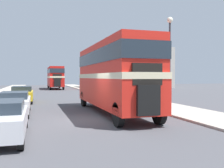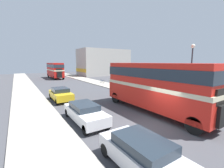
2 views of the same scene
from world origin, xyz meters
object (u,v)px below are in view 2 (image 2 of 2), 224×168
Objects in this scene: pedestrian_walking at (122,82)px; bicycle_on_pavement at (102,81)px; car_parked_near at (145,156)px; car_parked_far at (61,94)px; bus_distant at (55,69)px; car_parked_mid at (85,112)px; street_lamp at (191,67)px; double_decker_bus at (153,83)px.

bicycle_on_pavement is (-0.40, 6.38, -0.57)m from pedestrian_walking.
car_parked_near is 13.53m from car_parked_far.
bus_distant reaches higher than pedestrian_walking.
car_parked_mid is 15.37m from pedestrian_walking.
street_lamp is at bearing -98.75° from pedestrian_walking.
street_lamp reaches higher than car_parked_far.
double_decker_bus is 2.38× the size of car_parked_near.
bus_distant is 38.99m from car_parked_near.
car_parked_mid is at bearing -136.73° from pedestrian_walking.
double_decker_bus is 3.83m from street_lamp.
car_parked_mid is 0.80× the size of street_lamp.
car_parked_near is 2.74× the size of pedestrian_walking.
car_parked_near is at bearing -139.56° from double_decker_bus.
pedestrian_walking is 0.28× the size of street_lamp.
double_decker_bus is 1.09× the size of bus_distant.
car_parked_near is 10.38m from street_lamp.
pedestrian_walking is at bearing 15.90° from car_parked_far.
bus_distant is at bearing 110.85° from bicycle_on_pavement.
pedestrian_walking is 0.93× the size of bicycle_on_pavement.
car_parked_far is at bearing 89.66° from car_parked_near.
bicycle_on_pavement is at bearing 85.26° from street_lamp.
bus_distant reaches higher than car_parked_mid.
bus_distant is 32.90m from car_parked_mid.
car_parked_mid is at bearing -122.54° from bicycle_on_pavement.
double_decker_bus is at bearing 40.44° from car_parked_near.
car_parked_far is at bearing 132.55° from street_lamp.
bicycle_on_pavement is at bearing 64.93° from car_parked_near.
bicycle_on_pavement is 19.83m from street_lamp.
car_parked_far is at bearing 89.43° from car_parked_mid.
double_decker_bus reaches higher than car_parked_near.
car_parked_far is at bearing -138.30° from bicycle_on_pavement.
street_lamp is at bearing -15.54° from car_parked_mid.
bus_distant is 2.34× the size of car_parked_far.
double_decker_bus is 2.55× the size of car_parked_far.
pedestrian_walking is (11.11, 3.17, 0.29)m from car_parked_far.
bus_distant is 2.11× the size of car_parked_mid.
double_decker_bus is 33.64m from bus_distant.
bus_distant is at bearing 82.84° from car_parked_near.
car_parked_near is 1.07× the size of car_parked_far.
street_lamp is at bearing -82.97° from bus_distant.
car_parked_mid is at bearing 89.93° from car_parked_near.
street_lamp is (9.10, -9.91, 3.19)m from car_parked_far.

